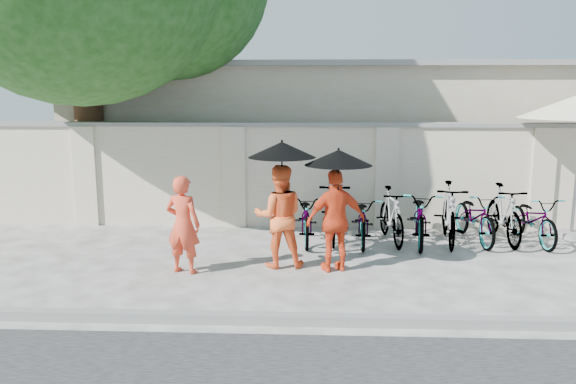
{
  "coord_description": "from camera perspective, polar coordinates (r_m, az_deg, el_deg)",
  "views": [
    {
      "loc": [
        0.55,
        -7.89,
        2.7
      ],
      "look_at": [
        0.16,
        0.92,
        1.1
      ],
      "focal_mm": 35.0,
      "sensor_mm": 36.0,
      "label": 1
    }
  ],
  "objects": [
    {
      "name": "monk_center",
      "position": [
        8.61,
        -0.91,
        -2.47
      ],
      "size": [
        0.83,
        0.68,
        1.59
      ],
      "primitive_type": "imported",
      "rotation": [
        0.0,
        0.0,
        3.25
      ],
      "color": "orange",
      "rests_on": "ground"
    },
    {
      "name": "monk_left",
      "position": [
        8.48,
        -10.62,
        -3.27
      ],
      "size": [
        0.61,
        0.48,
        1.48
      ],
      "primitive_type": "imported",
      "rotation": [
        0.0,
        0.0,
        2.88
      ],
      "color": "#E54429",
      "rests_on": "ground"
    },
    {
      "name": "compound_wall",
      "position": [
        11.22,
        4.8,
        1.54
      ],
      "size": [
        20.0,
        0.3,
        2.0
      ],
      "primitive_type": "cube",
      "color": "beige",
      "rests_on": "ground"
    },
    {
      "name": "bike_2",
      "position": [
        10.08,
        7.67,
        -2.77
      ],
      "size": [
        0.68,
        1.7,
        0.88
      ],
      "primitive_type": "imported",
      "rotation": [
        0.0,
        0.0,
        -0.06
      ],
      "color": "gray",
      "rests_on": "ground"
    },
    {
      "name": "bike_6",
      "position": [
        10.65,
        18.47,
        -2.37
      ],
      "size": [
        0.81,
        1.82,
        0.93
      ],
      "primitive_type": "imported",
      "rotation": [
        0.0,
        0.0,
        0.11
      ],
      "color": "gray",
      "rests_on": "ground"
    },
    {
      "name": "bike_7",
      "position": [
        10.79,
        21.06,
        -2.08
      ],
      "size": [
        0.53,
        1.74,
        1.04
      ],
      "primitive_type": "imported",
      "rotation": [
        0.0,
        0.0,
        0.03
      ],
      "color": "gray",
      "rests_on": "ground"
    },
    {
      "name": "parasol_center",
      "position": [
        8.36,
        -0.62,
        4.32
      ],
      "size": [
        1.02,
        1.02,
        1.05
      ],
      "color": "black",
      "rests_on": "ground"
    },
    {
      "name": "ground",
      "position": [
        8.35,
        -1.4,
        -8.57
      ],
      "size": [
        80.0,
        80.0,
        0.0
      ],
      "primitive_type": "plane",
      "color": "beige"
    },
    {
      "name": "bike_8",
      "position": [
        10.92,
        23.65,
        -2.54
      ],
      "size": [
        0.77,
        1.73,
        0.88
      ],
      "primitive_type": "imported",
      "rotation": [
        0.0,
        0.0,
        0.11
      ],
      "color": "gray",
      "rests_on": "ground"
    },
    {
      "name": "bike_4",
      "position": [
        10.23,
        13.31,
        -2.47
      ],
      "size": [
        0.9,
        1.94,
        0.98
      ],
      "primitive_type": "imported",
      "rotation": [
        0.0,
        0.0,
        -0.13
      ],
      "color": "gray",
      "rests_on": "ground"
    },
    {
      "name": "bike_5",
      "position": [
        10.36,
        16.04,
        -2.13
      ],
      "size": [
        0.75,
        1.87,
        1.09
      ],
      "primitive_type": "imported",
      "rotation": [
        0.0,
        0.0,
        -0.13
      ],
      "color": "gray",
      "rests_on": "ground"
    },
    {
      "name": "bike_3",
      "position": [
        10.22,
        10.46,
        -2.36
      ],
      "size": [
        0.64,
        1.68,
        0.99
      ],
      "primitive_type": "imported",
      "rotation": [
        0.0,
        0.0,
        0.11
      ],
      "color": "gray",
      "rests_on": "ground"
    },
    {
      "name": "kerb",
      "position": [
        6.75,
        -2.41,
        -12.75
      ],
      "size": [
        40.0,
        0.16,
        0.12
      ],
      "primitive_type": "cube",
      "color": "gray",
      "rests_on": "ground"
    },
    {
      "name": "monk_right",
      "position": [
        8.44,
        4.89,
        -2.92
      ],
      "size": [
        0.98,
        0.64,
        1.55
      ],
      "primitive_type": "imported",
      "rotation": [
        0.0,
        0.0,
        3.45
      ],
      "color": "#E6411B",
      "rests_on": "ground"
    },
    {
      "name": "bike_1",
      "position": [
        10.2,
        4.77,
        -1.82
      ],
      "size": [
        0.64,
        1.91,
        1.13
      ],
      "primitive_type": "imported",
      "rotation": [
        0.0,
        0.0,
        -0.06
      ],
      "color": "gray",
      "rests_on": "ground"
    },
    {
      "name": "building_behind",
      "position": [
        15.0,
        8.11,
        5.98
      ],
      "size": [
        14.0,
        6.0,
        3.2
      ],
      "primitive_type": "cube",
      "color": "#B7B0A5",
      "rests_on": "ground"
    },
    {
      "name": "parasol_right",
      "position": [
        8.19,
        5.15,
        3.51
      ],
      "size": [
        0.99,
        0.99,
        0.97
      ],
      "color": "black",
      "rests_on": "ground"
    },
    {
      "name": "bike_0",
      "position": [
        10.08,
        1.93,
        -2.61
      ],
      "size": [
        0.66,
        1.74,
        0.9
      ],
      "primitive_type": "imported",
      "rotation": [
        0.0,
        0.0,
        0.04
      ],
      "color": "gray",
      "rests_on": "ground"
    }
  ]
}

